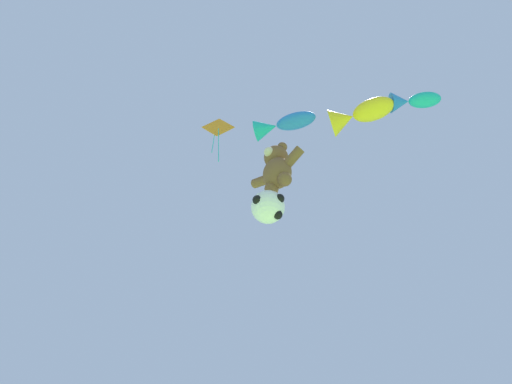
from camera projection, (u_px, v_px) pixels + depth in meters
teddy_bear_kite at (277, 168)px, 13.85m from camera, size 2.30×1.01×2.33m
soccer_ball_kite at (268, 207)px, 12.49m from camera, size 1.18×1.17×1.08m
fish_kite_cobalt at (281, 125)px, 15.64m from camera, size 2.50×1.80×0.85m
fish_kite_goldfin at (358, 115)px, 15.60m from camera, size 2.67×1.86×1.13m
fish_kite_teal at (412, 101)px, 15.50m from camera, size 1.95×1.74×0.80m
diamond_kite at (218, 129)px, 16.54m from camera, size 1.03×0.98×3.27m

